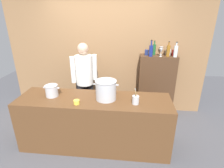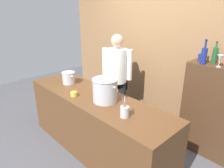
{
  "view_description": "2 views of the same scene",
  "coord_description": "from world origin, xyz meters",
  "px_view_note": "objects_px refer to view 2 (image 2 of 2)",
  "views": [
    {
      "loc": [
        0.57,
        -2.53,
        2.2
      ],
      "look_at": [
        0.26,
        0.35,
        1.03
      ],
      "focal_mm": 28.65,
      "sensor_mm": 36.0,
      "label": 1
    },
    {
      "loc": [
        2.08,
        -1.64,
        2.11
      ],
      "look_at": [
        0.06,
        0.27,
        1.04
      ],
      "focal_mm": 33.26,
      "sensor_mm": 36.0,
      "label": 2
    }
  ],
  "objects_px": {
    "chef": "(117,75)",
    "stockpot_large": "(105,90)",
    "utensil_crock": "(125,111)",
    "butter_jar": "(74,94)",
    "wine_glass_tall": "(220,58)",
    "stockpot_small": "(69,78)",
    "wine_bottle_green": "(215,55)",
    "spice_tin_navy": "(202,58)",
    "wine_bottle_cobalt": "(204,55)"
  },
  "relations": [
    {
      "from": "chef",
      "to": "spice_tin_navy",
      "type": "bearing_deg",
      "value": 170.67
    },
    {
      "from": "stockpot_large",
      "to": "butter_jar",
      "type": "relative_size",
      "value": 4.35
    },
    {
      "from": "utensil_crock",
      "to": "wine_bottle_green",
      "type": "xyz_separation_m",
      "value": [
        0.38,
        1.35,
        0.5
      ]
    },
    {
      "from": "butter_jar",
      "to": "spice_tin_navy",
      "type": "relative_size",
      "value": 0.83
    },
    {
      "from": "wine_bottle_green",
      "to": "wine_bottle_cobalt",
      "type": "distance_m",
      "value": 0.18
    },
    {
      "from": "chef",
      "to": "spice_tin_navy",
      "type": "relative_size",
      "value": 15.12
    },
    {
      "from": "butter_jar",
      "to": "chef",
      "type": "bearing_deg",
      "value": 97.02
    },
    {
      "from": "stockpot_small",
      "to": "chef",
      "type": "bearing_deg",
      "value": 64.16
    },
    {
      "from": "stockpot_small",
      "to": "utensil_crock",
      "type": "bearing_deg",
      "value": -5.29
    },
    {
      "from": "butter_jar",
      "to": "wine_glass_tall",
      "type": "height_order",
      "value": "wine_glass_tall"
    },
    {
      "from": "stockpot_small",
      "to": "butter_jar",
      "type": "relative_size",
      "value": 2.99
    },
    {
      "from": "stockpot_large",
      "to": "stockpot_small",
      "type": "distance_m",
      "value": 0.9
    },
    {
      "from": "utensil_crock",
      "to": "wine_bottle_green",
      "type": "relative_size",
      "value": 0.87
    },
    {
      "from": "wine_glass_tall",
      "to": "butter_jar",
      "type": "bearing_deg",
      "value": -136.68
    },
    {
      "from": "wine_bottle_cobalt",
      "to": "wine_glass_tall",
      "type": "relative_size",
      "value": 2.08
    },
    {
      "from": "chef",
      "to": "stockpot_large",
      "type": "bearing_deg",
      "value": 96.92
    },
    {
      "from": "spice_tin_navy",
      "to": "stockpot_large",
      "type": "bearing_deg",
      "value": -120.29
    },
    {
      "from": "stockpot_large",
      "to": "utensil_crock",
      "type": "distance_m",
      "value": 0.49
    },
    {
      "from": "stockpot_large",
      "to": "wine_glass_tall",
      "type": "distance_m",
      "value": 1.51
    },
    {
      "from": "stockpot_small",
      "to": "spice_tin_navy",
      "type": "relative_size",
      "value": 2.49
    },
    {
      "from": "stockpot_small",
      "to": "wine_bottle_green",
      "type": "height_order",
      "value": "wine_bottle_green"
    },
    {
      "from": "wine_glass_tall",
      "to": "spice_tin_navy",
      "type": "xyz_separation_m",
      "value": [
        -0.27,
        0.1,
        -0.06
      ]
    },
    {
      "from": "wine_bottle_cobalt",
      "to": "spice_tin_navy",
      "type": "height_order",
      "value": "wine_bottle_cobalt"
    },
    {
      "from": "stockpot_large",
      "to": "butter_jar",
      "type": "xyz_separation_m",
      "value": [
        -0.42,
        -0.22,
        -0.12
      ]
    },
    {
      "from": "utensil_crock",
      "to": "wine_glass_tall",
      "type": "bearing_deg",
      "value": 67.5
    },
    {
      "from": "stockpot_large",
      "to": "butter_jar",
      "type": "bearing_deg",
      "value": -152.6
    },
    {
      "from": "stockpot_large",
      "to": "wine_bottle_cobalt",
      "type": "height_order",
      "value": "wine_bottle_cobalt"
    },
    {
      "from": "utensil_crock",
      "to": "wine_bottle_green",
      "type": "distance_m",
      "value": 1.49
    },
    {
      "from": "chef",
      "to": "wine_bottle_cobalt",
      "type": "xyz_separation_m",
      "value": [
        1.31,
        0.32,
        0.51
      ]
    },
    {
      "from": "butter_jar",
      "to": "wine_glass_tall",
      "type": "distance_m",
      "value": 1.98
    },
    {
      "from": "spice_tin_navy",
      "to": "utensil_crock",
      "type": "bearing_deg",
      "value": -99.84
    },
    {
      "from": "chef",
      "to": "butter_jar",
      "type": "distance_m",
      "value": 0.98
    },
    {
      "from": "stockpot_large",
      "to": "butter_jar",
      "type": "height_order",
      "value": "stockpot_large"
    },
    {
      "from": "spice_tin_navy",
      "to": "wine_bottle_green",
      "type": "bearing_deg",
      "value": 16.78
    },
    {
      "from": "stockpot_small",
      "to": "stockpot_large",
      "type": "bearing_deg",
      "value": -0.61
    },
    {
      "from": "chef",
      "to": "utensil_crock",
      "type": "bearing_deg",
      "value": 110.46
    },
    {
      "from": "utensil_crock",
      "to": "wine_glass_tall",
      "type": "xyz_separation_m",
      "value": [
        0.5,
        1.21,
        0.5
      ]
    },
    {
      "from": "chef",
      "to": "wine_bottle_green",
      "type": "bearing_deg",
      "value": 170.4
    },
    {
      "from": "wine_glass_tall",
      "to": "spice_tin_navy",
      "type": "distance_m",
      "value": 0.3
    },
    {
      "from": "stockpot_large",
      "to": "spice_tin_navy",
      "type": "relative_size",
      "value": 3.62
    },
    {
      "from": "stockpot_small",
      "to": "wine_glass_tall",
      "type": "xyz_separation_m",
      "value": [
        1.87,
        1.08,
        0.48
      ]
    },
    {
      "from": "chef",
      "to": "wine_bottle_cobalt",
      "type": "height_order",
      "value": "wine_bottle_cobalt"
    },
    {
      "from": "chef",
      "to": "stockpot_large",
      "type": "xyz_separation_m",
      "value": [
        0.54,
        -0.76,
        0.09
      ]
    },
    {
      "from": "wine_bottle_green",
      "to": "wine_bottle_cobalt",
      "type": "relative_size",
      "value": 0.89
    },
    {
      "from": "wine_bottle_cobalt",
      "to": "butter_jar",
      "type": "bearing_deg",
      "value": -132.49
    },
    {
      "from": "chef",
      "to": "utensil_crock",
      "type": "relative_size",
      "value": 6.56
    },
    {
      "from": "stockpot_large",
      "to": "wine_bottle_green",
      "type": "relative_size",
      "value": 1.37
    },
    {
      "from": "chef",
      "to": "wine_bottle_cobalt",
      "type": "relative_size",
      "value": 5.08
    },
    {
      "from": "butter_jar",
      "to": "wine_bottle_cobalt",
      "type": "distance_m",
      "value": 1.84
    },
    {
      "from": "wine_bottle_cobalt",
      "to": "stockpot_small",
      "type": "bearing_deg",
      "value": -147.38
    }
  ]
}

